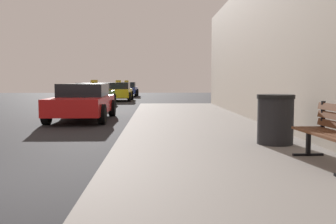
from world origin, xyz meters
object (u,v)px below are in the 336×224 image
object	(u,v)px
trash_bin	(275,119)
car_red	(83,102)
bench	(335,130)
car_yellow	(118,91)
car_green	(94,94)
car_blue	(126,89)

from	to	relation	value
trash_bin	car_red	distance (m)	7.87
bench	trash_bin	xyz separation A→B (m)	(-0.29, 1.83, -0.03)
trash_bin	car_red	xyz separation A→B (m)	(-4.85, 6.20, 0.01)
bench	car_red	size ratio (longest dim) A/B	0.36
car_yellow	bench	bearing A→B (deg)	103.72
car_red	trash_bin	bearing A→B (deg)	128.08
car_green	car_yellow	distance (m)	6.12
car_green	car_blue	distance (m)	13.64
car_red	car_yellow	bearing A→B (deg)	-89.81
bench	car_blue	distance (m)	29.25
car_red	car_green	bearing A→B (deg)	-83.88
car_yellow	car_green	bearing A→B (deg)	83.22
trash_bin	car_yellow	bearing A→B (deg)	104.16
car_yellow	car_blue	world-z (taller)	same
bench	car_red	world-z (taller)	car_red
bench	trash_bin	distance (m)	1.86
trash_bin	car_blue	distance (m)	27.40
car_red	car_green	xyz separation A→B (m)	(-0.77, 7.14, 0.00)
bench	car_yellow	world-z (taller)	car_yellow
trash_bin	car_green	distance (m)	14.47
trash_bin	car_yellow	size ratio (longest dim) A/B	0.23
car_red	car_blue	bearing A→B (deg)	-89.91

